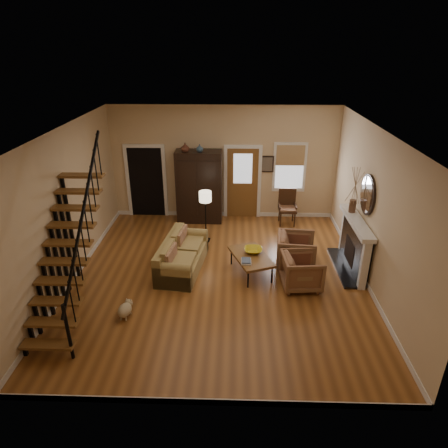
{
  "coord_description": "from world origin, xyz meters",
  "views": [
    {
      "loc": [
        0.35,
        -7.71,
        4.91
      ],
      "look_at": [
        0.1,
        0.4,
        1.15
      ],
      "focal_mm": 32.0,
      "sensor_mm": 36.0,
      "label": 1
    }
  ],
  "objects_px": {
    "floor_lamp": "(206,217)",
    "side_chair": "(287,208)",
    "armoire": "(199,187)",
    "sofa": "(182,255)",
    "armchair_left": "(302,271)",
    "coffee_table": "(251,264)",
    "armchair_right": "(296,251)"
  },
  "relations": [
    {
      "from": "armoire",
      "to": "sofa",
      "type": "distance_m",
      "value": 2.87
    },
    {
      "from": "armoire",
      "to": "floor_lamp",
      "type": "relative_size",
      "value": 1.5
    },
    {
      "from": "coffee_table",
      "to": "armchair_right",
      "type": "relative_size",
      "value": 1.37
    },
    {
      "from": "armoire",
      "to": "armchair_right",
      "type": "height_order",
      "value": "armoire"
    },
    {
      "from": "armchair_left",
      "to": "side_chair",
      "type": "height_order",
      "value": "side_chair"
    },
    {
      "from": "sofa",
      "to": "side_chair",
      "type": "relative_size",
      "value": 1.9
    },
    {
      "from": "side_chair",
      "to": "sofa",
      "type": "bearing_deg",
      "value": -136.44
    },
    {
      "from": "floor_lamp",
      "to": "side_chair",
      "type": "xyz_separation_m",
      "value": [
        2.27,
        1.13,
        -0.19
      ]
    },
    {
      "from": "coffee_table",
      "to": "sofa",
      "type": "bearing_deg",
      "value": 174.1
    },
    {
      "from": "sofa",
      "to": "side_chair",
      "type": "bearing_deg",
      "value": 50.88
    },
    {
      "from": "armchair_right",
      "to": "floor_lamp",
      "type": "distance_m",
      "value": 2.56
    },
    {
      "from": "armoire",
      "to": "coffee_table",
      "type": "relative_size",
      "value": 1.73
    },
    {
      "from": "armoire",
      "to": "coffee_table",
      "type": "height_order",
      "value": "armoire"
    },
    {
      "from": "armoire",
      "to": "floor_lamp",
      "type": "height_order",
      "value": "armoire"
    },
    {
      "from": "armchair_left",
      "to": "floor_lamp",
      "type": "relative_size",
      "value": 0.6
    },
    {
      "from": "armchair_right",
      "to": "side_chair",
      "type": "bearing_deg",
      "value": 4.72
    },
    {
      "from": "armoire",
      "to": "armchair_left",
      "type": "height_order",
      "value": "armoire"
    },
    {
      "from": "sofa",
      "to": "coffee_table",
      "type": "distance_m",
      "value": 1.6
    },
    {
      "from": "floor_lamp",
      "to": "side_chair",
      "type": "distance_m",
      "value": 2.55
    },
    {
      "from": "coffee_table",
      "to": "floor_lamp",
      "type": "relative_size",
      "value": 0.87
    },
    {
      "from": "sofa",
      "to": "armchair_left",
      "type": "distance_m",
      "value": 2.74
    },
    {
      "from": "sofa",
      "to": "armchair_left",
      "type": "relative_size",
      "value": 2.3
    },
    {
      "from": "sofa",
      "to": "side_chair",
      "type": "height_order",
      "value": "side_chair"
    },
    {
      "from": "sofa",
      "to": "floor_lamp",
      "type": "distance_m",
      "value": 1.55
    },
    {
      "from": "coffee_table",
      "to": "armchair_left",
      "type": "relative_size",
      "value": 1.44
    },
    {
      "from": "sofa",
      "to": "armchair_left",
      "type": "xyz_separation_m",
      "value": [
        2.66,
        -0.67,
        0.02
      ]
    },
    {
      "from": "armoire",
      "to": "side_chair",
      "type": "relative_size",
      "value": 2.06
    },
    {
      "from": "armoire",
      "to": "sofa",
      "type": "bearing_deg",
      "value": -93.41
    },
    {
      "from": "coffee_table",
      "to": "armchair_left",
      "type": "xyz_separation_m",
      "value": [
        1.07,
        -0.5,
        0.15
      ]
    },
    {
      "from": "armoire",
      "to": "armchair_left",
      "type": "distance_m",
      "value": 4.31
    },
    {
      "from": "armchair_right",
      "to": "armchair_left",
      "type": "bearing_deg",
      "value": -173.37
    },
    {
      "from": "armchair_right",
      "to": "side_chair",
      "type": "distance_m",
      "value": 2.39
    }
  ]
}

